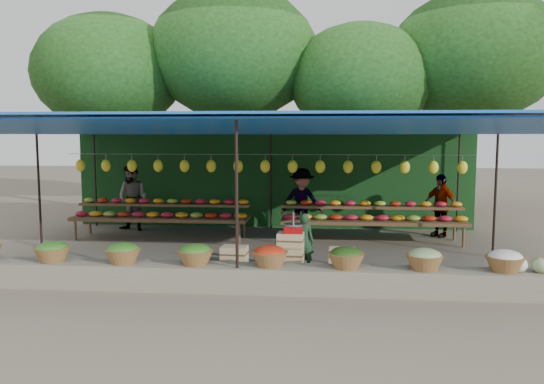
{
  "coord_description": "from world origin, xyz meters",
  "views": [
    {
      "loc": [
        1.27,
        -10.94,
        2.47
      ],
      "look_at": [
        0.27,
        0.2,
        1.27
      ],
      "focal_mm": 35.0,
      "sensor_mm": 36.0,
      "label": 1
    }
  ],
  "objects": [
    {
      "name": "ground",
      "position": [
        0.0,
        0.0,
        0.0
      ],
      "size": [
        60.0,
        60.0,
        0.0
      ],
      "primitive_type": "plane",
      "color": "#655C4B",
      "rests_on": "ground"
    },
    {
      "name": "stone_curb",
      "position": [
        0.0,
        -2.75,
        0.2
      ],
      "size": [
        10.6,
        0.55,
        0.4
      ],
      "primitive_type": "cube",
      "color": "#686453",
      "rests_on": "ground"
    },
    {
      "name": "stall_canopy",
      "position": [
        0.0,
        0.06,
        2.68
      ],
      "size": [
        10.8,
        6.6,
        2.82
      ],
      "color": "black",
      "rests_on": "ground"
    },
    {
      "name": "produce_baskets",
      "position": [
        -0.1,
        -2.75,
        0.56
      ],
      "size": [
        8.98,
        0.58,
        0.34
      ],
      "color": "brown",
      "rests_on": "stone_curb"
    },
    {
      "name": "netting_backdrop",
      "position": [
        0.0,
        3.15,
        1.25
      ],
      "size": [
        10.6,
        0.06,
        2.5
      ],
      "primitive_type": "cube",
      "color": "#1C4E1F",
      "rests_on": "ground"
    },
    {
      "name": "tree_row",
      "position": [
        0.5,
        6.09,
        4.7
      ],
      "size": [
        16.51,
        5.5,
        7.12
      ],
      "color": "#392114",
      "rests_on": "ground"
    },
    {
      "name": "fruit_table_left",
      "position": [
        -2.49,
        1.35,
        0.61
      ],
      "size": [
        4.21,
        0.95,
        0.93
      ],
      "color": "#513820",
      "rests_on": "ground"
    },
    {
      "name": "fruit_table_right",
      "position": [
        2.51,
        1.35,
        0.61
      ],
      "size": [
        4.21,
        0.95,
        0.93
      ],
      "color": "#513820",
      "rests_on": "ground"
    },
    {
      "name": "crate_counter",
      "position": [
        0.75,
        -1.81,
        0.31
      ],
      "size": [
        2.37,
        0.37,
        0.77
      ],
      "color": "tan",
      "rests_on": "ground"
    },
    {
      "name": "weighing_scale",
      "position": [
        0.83,
        -1.81,
        0.86
      ],
      "size": [
        0.34,
        0.34,
        0.36
      ],
      "color": "#B00E10",
      "rests_on": "crate_counter"
    },
    {
      "name": "vendor_seated",
      "position": [
        0.99,
        -1.42,
        0.53
      ],
      "size": [
        0.4,
        0.28,
        1.06
      ],
      "primitive_type": "imported",
      "rotation": [
        0.0,
        0.0,
        3.07
      ],
      "color": "#1B3D24",
      "rests_on": "ground"
    },
    {
      "name": "customer_left",
      "position": [
        -3.54,
        2.27,
        0.85
      ],
      "size": [
        0.97,
        0.84,
        1.7
      ],
      "primitive_type": "imported",
      "rotation": [
        0.0,
        0.0,
        -0.26
      ],
      "color": "slate",
      "rests_on": "ground"
    },
    {
      "name": "customer_mid",
      "position": [
        0.84,
        2.04,
        0.83
      ],
      "size": [
        1.2,
        0.89,
        1.66
      ],
      "primitive_type": "imported",
      "rotation": [
        0.0,
        0.0,
        0.28
      ],
      "color": "slate",
      "rests_on": "ground"
    },
    {
      "name": "customer_right",
      "position": [
        4.21,
        2.17,
        0.77
      ],
      "size": [
        0.89,
        0.91,
        1.53
      ],
      "primitive_type": "imported",
      "rotation": [
        0.0,
        0.0,
        -0.82
      ],
      "color": "slate",
      "rests_on": "ground"
    }
  ]
}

